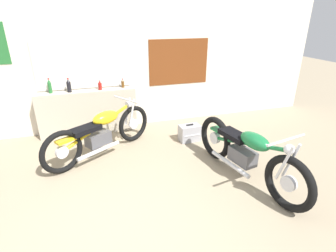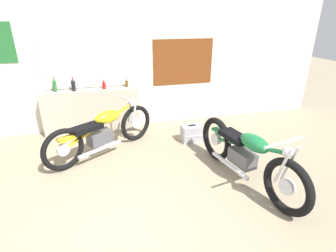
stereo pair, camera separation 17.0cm
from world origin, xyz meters
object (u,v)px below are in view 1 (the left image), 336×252
Objects in this scene: bottle_leftmost at (50,87)px; motorcycle_yellow at (101,132)px; hard_case_silver at (190,133)px; bottle_left_center at (69,86)px; bottle_center at (100,86)px; bottle_right_center at (123,84)px; motorcycle_green at (246,153)px.

bottle_leftmost is 1.47m from motorcycle_yellow.
motorcycle_yellow reaches higher than hard_case_silver.
bottle_left_center is at bearing 114.96° from motorcycle_yellow.
bottle_center is 0.46m from bottle_right_center.
motorcycle_green reaches higher than motorcycle_yellow.
bottle_center reaches higher than motorcycle_green.
bottle_right_center is 0.10× the size of motorcycle_yellow.
hard_case_silver is at bearing -42.56° from bottle_right_center.
bottle_center is at bearing 127.77° from motorcycle_green.
bottle_leftmost is at bearing 138.85° from motorcycle_green.
motorcycle_green is at bearing -34.90° from motorcycle_yellow.
bottle_leftmost is at bearing -179.37° from bottle_right_center.
bottle_right_center is (1.04, 0.05, -0.04)m from bottle_left_center.
bottle_leftmost is 0.15× the size of motorcycle_yellow.
hard_case_silver is (2.14, -0.96, -0.86)m from bottle_left_center.
bottle_center is (0.58, 0.01, -0.04)m from bottle_left_center.
bottle_left_center reaches higher than motorcycle_yellow.
bottle_right_center is (0.46, 0.04, 0.00)m from bottle_center.
bottle_left_center reaches higher than hard_case_silver.
hard_case_silver is (1.56, -0.97, -0.82)m from bottle_center.
bottle_left_center is 1.04m from bottle_right_center.
bottle_left_center is 1.28m from motorcycle_yellow.
bottle_left_center is 1.48× the size of bottle_right_center.
bottle_right_center is 1.70m from hard_case_silver.
bottle_center is 2.01m from hard_case_silver.
bottle_left_center is (0.34, -0.03, -0.01)m from bottle_leftmost.
bottle_leftmost is 0.92m from bottle_center.
bottle_center is at bearing -174.65° from bottle_right_center.
hard_case_silver is (1.65, 0.07, -0.27)m from motorcycle_yellow.
motorcycle_green is at bearing -60.13° from bottle_right_center.
bottle_left_center reaches higher than bottle_center.
motorcycle_green is (2.45, -2.41, -0.58)m from bottle_left_center.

